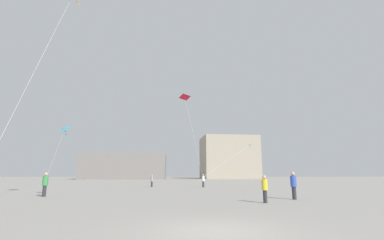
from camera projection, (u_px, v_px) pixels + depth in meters
name	position (u px, v px, depth m)	size (l,w,h in m)	color
ground_plane	(215.00, 231.00, 8.27)	(300.00, 300.00, 0.00)	gray
person_in_blue	(294.00, 184.00, 18.62)	(0.41, 0.41, 1.86)	#2D2D33
person_in_grey	(152.00, 180.00, 35.98)	(0.35, 0.35, 1.59)	#2D2D33
person_in_white	(203.00, 180.00, 35.08)	(0.36, 0.36, 1.67)	#2D2D33
person_in_yellow	(265.00, 188.00, 16.39)	(0.36, 0.36, 1.64)	#2D2D33
person_in_green	(45.00, 183.00, 20.84)	(0.40, 0.40, 1.83)	#2D2D33
kite_cyan_delta	(65.00, 129.00, 21.09)	(1.93, 1.17, 4.15)	#1EB2C6
kite_crimson_delta	(185.00, 98.00, 40.23)	(3.26, 3.75, 12.06)	red
kite_emerald_delta	(248.00, 146.00, 42.34)	(8.35, 6.74, 5.17)	green
building_left_hall	(125.00, 166.00, 87.86)	(26.81, 11.65, 8.16)	gray
building_centre_hall	(229.00, 158.00, 99.06)	(20.49, 16.78, 15.11)	#A39984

